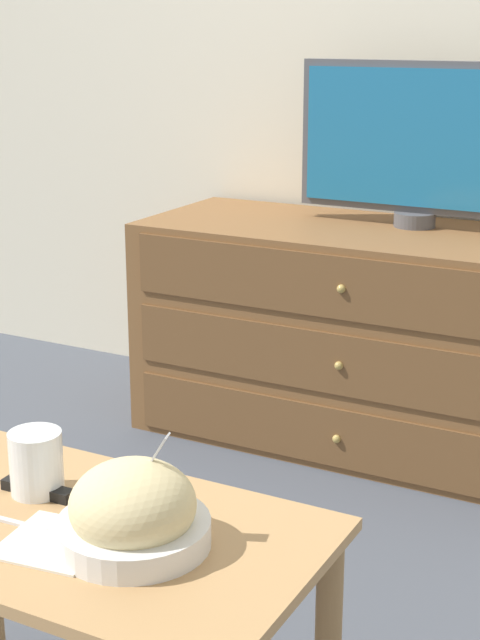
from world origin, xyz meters
TOP-DOWN VIEW (x-y plane):
  - ground_plane at (0.00, 0.00)m, footprint 12.00×12.00m
  - dresser at (-0.02, -0.30)m, footprint 1.39×0.56m
  - tv at (0.05, -0.20)m, footprint 0.71×0.12m
  - coffee_table at (0.04, -1.83)m, footprint 0.80×0.45m
  - takeout_bowl at (0.17, -1.84)m, footprint 0.23×0.23m
  - drink_cup at (-0.07, -1.77)m, footprint 0.09×0.09m
  - napkin at (0.06, -1.89)m, footprint 0.17×0.17m
  - knife at (-0.06, -1.88)m, footprint 0.18×0.02m
  - remote_control at (-0.07, -1.78)m, footprint 0.13×0.03m

SIDE VIEW (x-z plane):
  - ground_plane at x=0.00m, z-range 0.00..0.00m
  - dresser at x=-0.02m, z-range 0.00..0.65m
  - coffee_table at x=0.04m, z-range 0.15..0.62m
  - napkin at x=0.06m, z-range 0.47..0.47m
  - knife at x=-0.06m, z-range 0.47..0.47m
  - remote_control at x=-0.07m, z-range 0.47..0.49m
  - drink_cup at x=-0.07m, z-range 0.46..0.57m
  - takeout_bowl at x=0.17m, z-range 0.43..0.61m
  - tv at x=0.05m, z-range 0.66..1.13m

